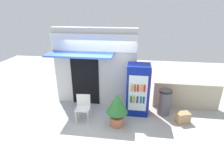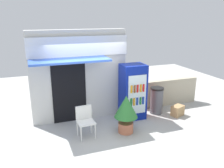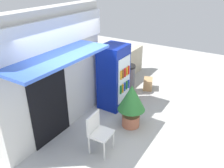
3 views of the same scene
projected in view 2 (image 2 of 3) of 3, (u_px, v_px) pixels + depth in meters
name	position (u px, v px, depth m)	size (l,w,h in m)	color
ground	(100.00, 137.00, 6.51)	(16.00, 16.00, 0.00)	#B2B2AD
storefront_building	(79.00, 74.00, 7.32)	(3.08, 1.19, 2.90)	silver
drink_cooler	(133.00, 92.00, 7.52)	(0.78, 0.71, 1.81)	navy
plastic_chair	(85.00, 119.00, 6.42)	(0.49, 0.45, 0.88)	silver
potted_plant_near_shop	(126.00, 110.00, 6.58)	(0.68, 0.68, 1.13)	#BC6B4C
trash_bin	(157.00, 100.00, 8.00)	(0.46, 0.46, 0.93)	#595960
stone_boundary_wall	(168.00, 92.00, 8.76)	(2.36, 0.22, 0.99)	#B7AD93
cardboard_box	(178.00, 111.00, 7.85)	(0.43, 0.28, 0.35)	tan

